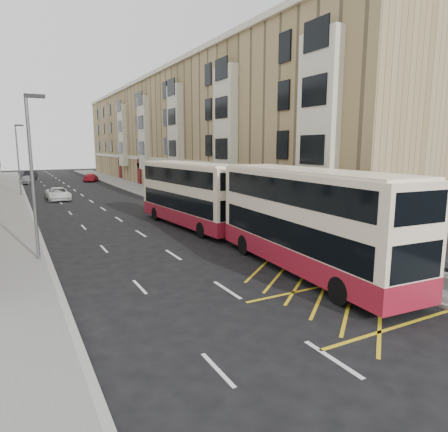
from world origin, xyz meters
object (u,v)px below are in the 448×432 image
pedestrian_far (415,256)px  double_decker_rear (191,194)px  street_lamp_far (18,156)px  car_red (91,177)px  double_decker_front (307,221)px  white_van (58,194)px  street_lamp_near (33,169)px  car_silver (26,180)px  car_dark (30,175)px

pedestrian_far → double_decker_rear: bearing=-55.8°
street_lamp_far → car_red: street_lamp_far is taller
pedestrian_far → car_red: bearing=-67.6°
double_decker_rear → pedestrian_far: (4.18, -15.03, -1.39)m
double_decker_front → white_van: bearing=106.4°
street_lamp_near → pedestrian_far: bearing=-35.9°
pedestrian_far → car_silver: 59.00m
pedestrian_far → car_dark: 67.34m
street_lamp_near → double_decker_rear: 11.48m
double_decker_front → white_van: double_decker_front is taller
street_lamp_near → car_red: 48.48m
street_lamp_near → white_van: (3.42, 24.64, -3.96)m
street_lamp_near → pedestrian_far: 18.19m
white_van → car_dark: size_ratio=1.02×
street_lamp_far → pedestrian_far: street_lamp_far is taller
car_silver → pedestrian_far: bearing=-67.0°
double_decker_front → car_red: size_ratio=2.65×
street_lamp_far → street_lamp_near: bearing=-90.0°
pedestrian_far → car_dark: bearing=-60.7°
double_decker_rear → car_silver: double_decker_rear is taller
double_decker_rear → white_van: (-6.84, 20.05, -1.65)m
street_lamp_near → car_dark: size_ratio=1.68×
street_lamp_far → double_decker_front: size_ratio=0.67×
car_silver → car_red: (9.58, 0.06, -0.01)m
car_red → car_silver: bearing=20.3°
street_lamp_near → double_decker_front: 13.31m
double_decker_front → car_dark: 63.96m
street_lamp_near → double_decker_rear: size_ratio=0.69×
street_lamp_far → pedestrian_far: 43.09m
double_decker_front → double_decker_rear: bearing=95.7°
street_lamp_far → car_dark: (2.09, 25.76, -3.85)m
street_lamp_near → white_van: bearing=82.1°
double_decker_front → pedestrian_far: bearing=-33.5°
street_lamp_far → white_van: 7.49m
street_lamp_near → pedestrian_far: size_ratio=5.09×
street_lamp_near → car_silver: street_lamp_near is taller
double_decker_front → pedestrian_far: (3.74, -2.84, -1.46)m
street_lamp_near → street_lamp_far: bearing=90.0°
double_decker_front → white_van: 33.09m
double_decker_front → car_silver: 55.50m
car_silver → car_red: size_ratio=0.86×
double_decker_front → car_dark: (-8.61, 63.36, -1.61)m
street_lamp_near → car_red: bearing=77.2°
double_decker_front → street_lamp_near: bearing=148.3°
pedestrian_far → car_silver: (-13.29, 57.49, -0.27)m
car_dark → double_decker_rear: bearing=-68.3°
street_lamp_near → white_van: street_lamp_near is taller
street_lamp_near → car_silver: bearing=88.6°
double_decker_front → car_silver: bearing=103.6°
street_lamp_far → white_van: (3.42, -5.36, -3.96)m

